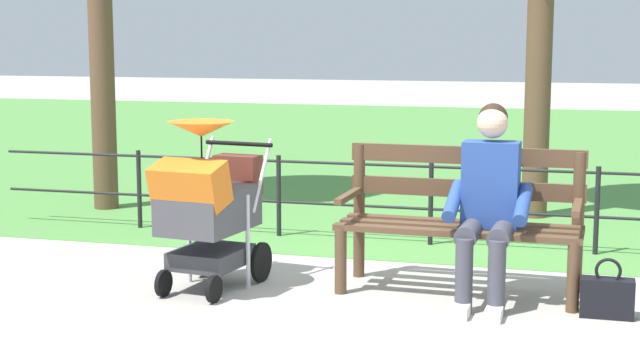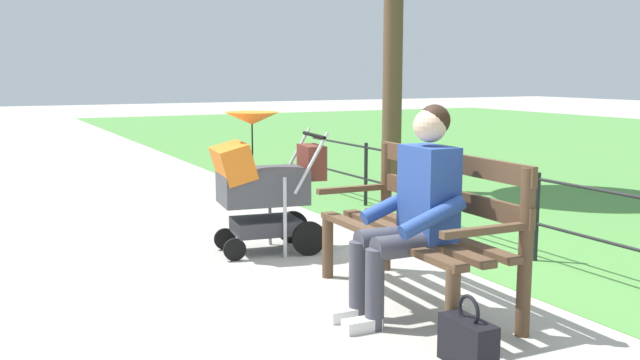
# 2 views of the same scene
# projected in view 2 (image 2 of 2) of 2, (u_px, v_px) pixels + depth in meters

# --- Properties ---
(ground_plane) EXTENTS (60.00, 60.00, 0.00)m
(ground_plane) POSITION_uv_depth(u_px,v_px,m) (373.00, 286.00, 4.90)
(ground_plane) COLOR #ADA89E
(park_bench) EXTENTS (1.61, 0.64, 0.96)m
(park_bench) POSITION_uv_depth(u_px,v_px,m) (424.00, 221.00, 4.50)
(park_bench) COLOR brown
(park_bench) RESTS_ON ground
(person_on_bench) EXTENTS (0.54, 0.74, 1.28)m
(person_on_bench) POSITION_uv_depth(u_px,v_px,m) (413.00, 206.00, 4.20)
(person_on_bench) COLOR #42424C
(person_on_bench) RESTS_ON ground
(stroller) EXTENTS (0.61, 0.94, 1.15)m
(stroller) POSITION_uv_depth(u_px,v_px,m) (262.00, 181.00, 5.74)
(stroller) COLOR black
(stroller) RESTS_ON ground
(handbag) EXTENTS (0.32, 0.14, 0.37)m
(handbag) POSITION_uv_depth(u_px,v_px,m) (468.00, 341.00, 3.55)
(handbag) COLOR black
(handbag) RESTS_ON ground
(park_fence) EXTENTS (7.86, 0.04, 0.70)m
(park_fence) POSITION_uv_depth(u_px,v_px,m) (564.00, 214.00, 5.24)
(park_fence) COLOR black
(park_fence) RESTS_ON ground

